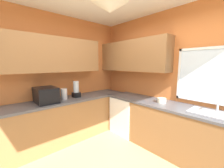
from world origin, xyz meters
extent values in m
cube|color=#D17238|center=(0.00, 1.67, 1.33)|extent=(3.79, 0.06, 2.67)
cube|color=#D17238|center=(-1.87, 0.00, 1.33)|extent=(0.06, 3.41, 2.67)
cube|color=silver|center=(0.79, 1.64, 1.43)|extent=(1.27, 0.02, 0.85)
cube|color=white|center=(0.79, 1.63, 0.99)|extent=(1.35, 0.04, 0.04)
cube|color=white|center=(0.14, 1.63, 1.43)|extent=(0.04, 0.04, 0.93)
cube|color=olive|center=(-1.68, -0.20, 1.80)|extent=(0.32, 2.30, 0.70)
cube|color=olive|center=(-0.92, 1.48, 1.80)|extent=(1.84, 0.32, 0.70)
cone|color=silver|center=(0.00, 0.00, 2.25)|extent=(0.44, 0.44, 0.14)
cube|color=olive|center=(-1.53, 0.00, 0.42)|extent=(0.62, 2.99, 0.85)
cube|color=#4C4C51|center=(-1.53, 0.00, 0.87)|extent=(0.65, 3.02, 0.04)
cube|color=olive|center=(0.21, 1.33, 0.42)|extent=(2.85, 0.62, 0.85)
cube|color=#4C4C51|center=(0.21, 1.33, 0.87)|extent=(2.88, 0.65, 0.04)
cube|color=white|center=(-0.87, 1.30, 0.42)|extent=(0.60, 0.60, 0.84)
cube|color=black|center=(-1.53, -0.29, 1.03)|extent=(0.48, 0.36, 0.29)
cylinder|color=#B7B7BC|center=(-1.51, 0.06, 1.00)|extent=(0.13, 0.13, 0.23)
cube|color=#9EA0A5|center=(0.79, 1.33, 0.89)|extent=(0.65, 0.40, 0.02)
cylinder|color=#B7B7BC|center=(0.79, 1.49, 0.98)|extent=(0.03, 0.03, 0.18)
cylinder|color=#B7B7BC|center=(0.79, 1.39, 1.06)|extent=(0.02, 0.20, 0.02)
cylinder|color=beige|center=(-0.04, 1.33, 0.93)|extent=(0.16, 0.16, 0.09)
cube|color=black|center=(-1.53, 0.34, 0.94)|extent=(0.15, 0.15, 0.11)
cylinder|color=#B2BCC6|center=(-1.53, 0.34, 1.12)|extent=(0.12, 0.12, 0.25)
camera|label=1|loc=(1.23, -1.07, 1.61)|focal=22.15mm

